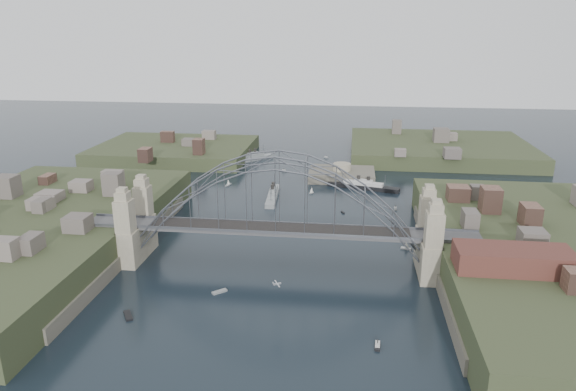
# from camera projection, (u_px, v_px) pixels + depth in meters

# --- Properties ---
(ground) EXTENTS (500.00, 500.00, 0.00)m
(ground) POSITION_uv_depth(u_px,v_px,m) (278.00, 264.00, 113.65)
(ground) COLOR black
(ground) RESTS_ON ground
(bridge) EXTENTS (84.00, 13.80, 24.60)m
(bridge) POSITION_uv_depth(u_px,v_px,m) (278.00, 211.00, 109.91)
(bridge) COLOR #4D4D50
(bridge) RESTS_ON ground
(shore_west) EXTENTS (50.50, 90.00, 12.00)m
(shore_west) POSITION_uv_depth(u_px,v_px,m) (30.00, 243.00, 119.75)
(shore_west) COLOR #333C21
(shore_west) RESTS_ON ground
(shore_east) EXTENTS (50.50, 90.00, 12.00)m
(shore_east) POSITION_uv_depth(u_px,v_px,m) (557.00, 270.00, 106.35)
(shore_east) COLOR #333C21
(shore_east) RESTS_ON ground
(headland_nw) EXTENTS (60.00, 45.00, 9.00)m
(headland_nw) POSITION_uv_depth(u_px,v_px,m) (175.00, 155.00, 209.77)
(headland_nw) COLOR #333C21
(headland_nw) RESTS_ON ground
(headland_ne) EXTENTS (70.00, 55.00, 9.50)m
(headland_ne) POSITION_uv_depth(u_px,v_px,m) (438.00, 153.00, 211.61)
(headland_ne) COLOR #333C21
(headland_ne) RESTS_ON ground
(fort_island) EXTENTS (22.00, 16.00, 9.40)m
(fort_island) POSITION_uv_depth(u_px,v_px,m) (342.00, 180.00, 178.55)
(fort_island) COLOR #565144
(fort_island) RESTS_ON ground
(wharf_shed) EXTENTS (20.00, 8.00, 4.00)m
(wharf_shed) POSITION_uv_depth(u_px,v_px,m) (513.00, 259.00, 92.23)
(wharf_shed) COLOR #592D26
(wharf_shed) RESTS_ON shore_east
(finger_pier) EXTENTS (4.00, 22.00, 1.40)m
(finger_pier) POSITION_uv_depth(u_px,v_px,m) (498.00, 349.00, 82.40)
(finger_pier) COLOR #4D4D50
(finger_pier) RESTS_ON ground
(naval_cruiser_near) EXTENTS (3.97, 20.69, 6.17)m
(naval_cruiser_near) POSITION_uv_depth(u_px,v_px,m) (273.00, 195.00, 157.95)
(naval_cruiser_near) COLOR gray
(naval_cruiser_near) RESTS_ON ground
(naval_cruiser_far) EXTENTS (14.48, 14.78, 6.14)m
(naval_cruiser_far) POSITION_uv_depth(u_px,v_px,m) (253.00, 158.00, 203.15)
(naval_cruiser_far) COLOR gray
(naval_cruiser_far) RESTS_ON ground
(ocean_liner) EXTENTS (23.11, 9.28, 5.67)m
(ocean_liner) POSITION_uv_depth(u_px,v_px,m) (363.00, 186.00, 167.23)
(ocean_liner) COLOR black
(ocean_liner) RESTS_ON ground
(aeroplane) EXTENTS (1.55, 2.55, 0.40)m
(aeroplane) POSITION_uv_depth(u_px,v_px,m) (276.00, 284.00, 90.59)
(aeroplane) COLOR #B8BAC0
(small_boat_a) EXTENTS (2.35, 1.05, 1.43)m
(small_boat_a) POSITION_uv_depth(u_px,v_px,m) (217.00, 228.00, 133.83)
(small_boat_a) COLOR silver
(small_boat_a) RESTS_ON ground
(small_boat_b) EXTENTS (1.09, 1.67, 0.45)m
(small_boat_b) POSITION_uv_depth(u_px,v_px,m) (343.00, 212.00, 145.34)
(small_boat_b) COLOR silver
(small_boat_b) RESTS_ON ground
(small_boat_c) EXTENTS (2.87, 2.71, 0.45)m
(small_boat_c) POSITION_uv_depth(u_px,v_px,m) (220.00, 292.00, 101.43)
(small_boat_c) COLOR silver
(small_boat_c) RESTS_ON ground
(small_boat_d) EXTENTS (0.79, 2.18, 1.43)m
(small_boat_d) POSITION_uv_depth(u_px,v_px,m) (395.00, 209.00, 147.97)
(small_boat_d) COLOR silver
(small_boat_d) RESTS_ON ground
(small_boat_e) EXTENTS (1.48, 3.29, 2.38)m
(small_boat_e) POSITION_uv_depth(u_px,v_px,m) (228.00, 183.00, 170.85)
(small_boat_e) COLOR silver
(small_boat_e) RESTS_ON ground
(small_boat_f) EXTENTS (1.50, 1.79, 2.38)m
(small_boat_f) POSITION_uv_depth(u_px,v_px,m) (312.00, 190.00, 162.35)
(small_boat_f) COLOR silver
(small_boat_f) RESTS_ON ground
(small_boat_g) EXTENTS (1.05, 2.69, 1.43)m
(small_boat_g) POSITION_uv_depth(u_px,v_px,m) (377.00, 346.00, 83.96)
(small_boat_g) COLOR silver
(small_boat_g) RESTS_ON ground
(small_boat_h) EXTENTS (2.12, 1.83, 1.43)m
(small_boat_h) POSITION_uv_depth(u_px,v_px,m) (284.00, 171.00, 187.38)
(small_boat_h) COLOR silver
(small_boat_h) RESTS_ON ground
(small_boat_i) EXTENTS (2.56, 1.47, 2.38)m
(small_boat_i) POSITION_uv_depth(u_px,v_px,m) (406.00, 246.00, 121.18)
(small_boat_i) COLOR silver
(small_boat_i) RESTS_ON ground
(small_boat_j) EXTENTS (2.82, 3.55, 0.45)m
(small_boat_j) POSITION_uv_depth(u_px,v_px,m) (128.00, 316.00, 92.96)
(small_boat_j) COLOR silver
(small_boat_j) RESTS_ON ground
(small_boat_k) EXTENTS (1.86, 1.82, 1.43)m
(small_boat_k) POSITION_uv_depth(u_px,v_px,m) (326.00, 157.00, 207.08)
(small_boat_k) COLOR silver
(small_boat_k) RESTS_ON ground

